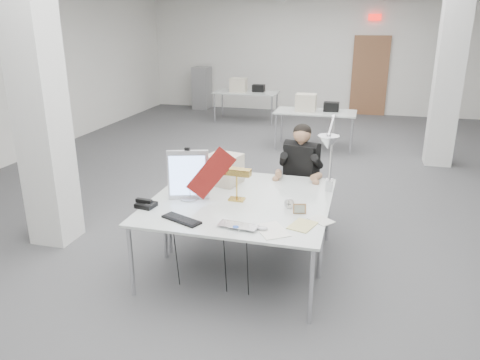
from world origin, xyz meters
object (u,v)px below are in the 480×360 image
object	(u,v)px
desk_phone	(146,205)
architect_lamp	(329,160)
seated_person	(301,160)
bankers_lamp	(237,183)
monitor	(188,175)
office_chair	(300,186)
laptop	(236,228)
beige_monitor	(224,169)
desk_main	(229,217)

from	to	relation	value
desk_phone	architect_lamp	distance (m)	1.88
seated_person	bankers_lamp	bearing A→B (deg)	-100.72
monitor	architect_lamp	bearing A→B (deg)	-2.14
office_chair	seated_person	distance (m)	0.35
desk_phone	office_chair	bearing A→B (deg)	59.31
desk_phone	laptop	bearing A→B (deg)	-6.66
architect_lamp	monitor	bearing A→B (deg)	177.49
monitor	beige_monitor	distance (m)	0.61
monitor	bankers_lamp	size ratio (longest dim) A/B	1.42
laptop	beige_monitor	size ratio (longest dim) A/B	1.04
desk_main	laptop	xyz separation A→B (m)	(0.15, -0.27, 0.03)
office_chair	architect_lamp	size ratio (longest dim) A/B	1.36
desk_main	seated_person	world-z (taller)	seated_person
desk_main	bankers_lamp	size ratio (longest dim) A/B	4.95
seated_person	beige_monitor	distance (m)	1.00
office_chair	bankers_lamp	bearing A→B (deg)	-99.80
desk_main	desk_phone	distance (m)	0.85
office_chair	beige_monitor	size ratio (longest dim) A/B	3.21
desk_main	seated_person	size ratio (longest dim) A/B	1.86
monitor	desk_phone	bearing A→B (deg)	-153.74
laptop	desk_phone	world-z (taller)	desk_phone
seated_person	bankers_lamp	size ratio (longest dim) A/B	2.66
desk_main	beige_monitor	bearing A→B (deg)	109.45
laptop	architect_lamp	distance (m)	1.27
bankers_lamp	office_chair	bearing A→B (deg)	71.69
monitor	bankers_lamp	distance (m)	0.50
laptop	desk_phone	distance (m)	1.03
office_chair	bankers_lamp	xyz separation A→B (m)	(-0.50, -1.16, 0.38)
desk_main	monitor	xyz separation A→B (m)	(-0.52, 0.33, 0.27)
seated_person	beige_monitor	bearing A→B (deg)	-127.18
monitor	desk_main	bearing A→B (deg)	-49.91
seated_person	desk_phone	bearing A→B (deg)	-117.37
seated_person	desk_phone	xyz separation A→B (m)	(-1.31, -1.52, -0.12)
bankers_lamp	beige_monitor	world-z (taller)	bankers_lamp
monitor	architect_lamp	size ratio (longest dim) A/B	0.63
office_chair	architect_lamp	world-z (taller)	architect_lamp
desk_phone	architect_lamp	size ratio (longest dim) A/B	0.22
monitor	beige_monitor	size ratio (longest dim) A/B	1.49
monitor	beige_monitor	bearing A→B (deg)	52.19
monitor	beige_monitor	world-z (taller)	monitor
laptop	office_chair	bearing A→B (deg)	86.66
monitor	architect_lamp	distance (m)	1.43
seated_person	desk_phone	world-z (taller)	seated_person
monitor	desk_phone	size ratio (longest dim) A/B	2.92
monitor	laptop	size ratio (longest dim) A/B	1.43
desk_main	beige_monitor	xyz separation A→B (m)	(-0.32, 0.89, 0.18)
monitor	seated_person	bearing A→B (deg)	33.01
seated_person	bankers_lamp	distance (m)	1.22
laptop	bankers_lamp	bearing A→B (deg)	111.02
monitor	bankers_lamp	world-z (taller)	monitor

